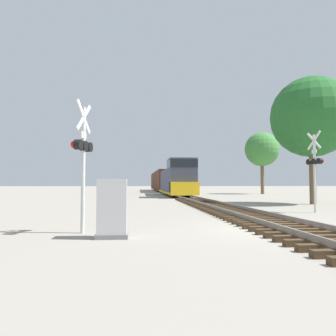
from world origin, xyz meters
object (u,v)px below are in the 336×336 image
at_px(crossing_signal_far, 315,164).
at_px(tree_far_right, 311,117).
at_px(freight_train, 165,181).
at_px(relay_cabinet, 112,209).
at_px(tree_mid_background, 262,150).
at_px(crossing_signal_near, 82,152).

height_order(crossing_signal_far, tree_far_right, tree_far_right).
bearing_deg(freight_train, relay_cabinet, -96.40).
relative_size(crossing_signal_far, tree_mid_background, 0.46).
distance_m(freight_train, crossing_signal_far, 41.33).
bearing_deg(tree_far_right, crossing_signal_far, -118.34).
relative_size(freight_train, crossing_signal_far, 12.13).
distance_m(crossing_signal_near, crossing_signal_far, 12.17).
distance_m(relay_cabinet, tree_far_right, 19.70).
distance_m(freight_train, tree_mid_background, 17.86).
xyz_separation_m(freight_train, tree_mid_background, (13.30, -11.03, 4.51)).
bearing_deg(crossing_signal_far, tree_far_right, -42.00).
bearing_deg(relay_cabinet, tree_far_right, 45.54).
xyz_separation_m(crossing_signal_far, relay_cabinet, (-9.68, -6.88, -1.66)).
distance_m(freight_train, crossing_signal_near, 47.42).
bearing_deg(tree_far_right, freight_train, 102.84).
bearing_deg(tree_mid_background, freight_train, 140.32).
relative_size(crossing_signal_near, crossing_signal_far, 0.95).
xyz_separation_m(relay_cabinet, tree_far_right, (13.24, 13.50, 5.52)).
xyz_separation_m(crossing_signal_far, tree_far_right, (3.57, 6.61, 3.86)).
bearing_deg(tree_far_right, tree_mid_background, 76.95).
height_order(freight_train, crossing_signal_near, freight_train).
distance_m(crossing_signal_far, tree_mid_background, 31.64).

